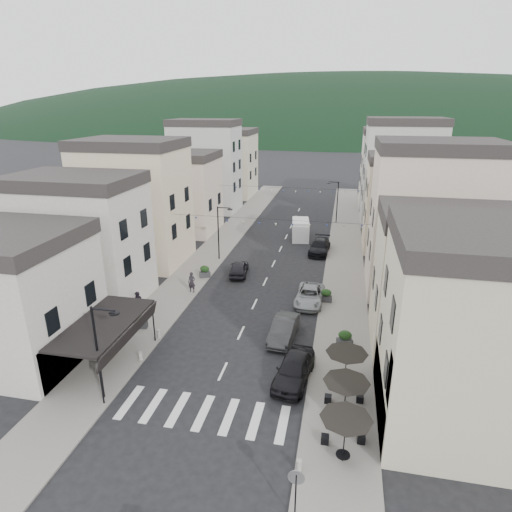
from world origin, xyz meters
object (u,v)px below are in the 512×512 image
at_px(parked_car_b, 284,329).
at_px(pedestrian_b, 138,302).
at_px(parked_car_d, 320,246).
at_px(parked_car_c, 310,295).
at_px(parked_car_e, 239,268).
at_px(pedestrian_a, 192,282).
at_px(parked_car_a, 294,369).
at_px(delivery_van, 300,229).

xyz_separation_m(parked_car_b, pedestrian_b, (-12.26, 1.56, 0.25)).
bearing_deg(parked_car_d, pedestrian_b, -123.11).
xyz_separation_m(parked_car_b, parked_car_c, (1.34, 6.33, -0.06)).
height_order(parked_car_b, parked_car_e, parked_car_b).
bearing_deg(parked_car_e, pedestrian_a, 52.11).
distance_m(parked_car_a, delivery_van, 29.98).
bearing_deg(parked_car_a, parked_car_b, 113.15).
xyz_separation_m(parked_car_d, pedestrian_a, (-10.63, -13.52, 0.31)).
xyz_separation_m(delivery_van, pedestrian_a, (-7.84, -18.79, -0.15)).
distance_m(parked_car_d, delivery_van, 5.98).
height_order(parked_car_b, parked_car_d, parked_car_d).
height_order(parked_car_a, parked_car_c, parked_car_a).
relative_size(parked_car_c, pedestrian_b, 2.82).
bearing_deg(parked_car_d, pedestrian_a, -124.40).
bearing_deg(delivery_van, parked_car_c, -88.72).
bearing_deg(parked_car_e, parked_car_a, 107.95).
height_order(parked_car_c, parked_car_d, parked_car_d).
xyz_separation_m(parked_car_a, delivery_van, (-2.79, 29.85, 0.39)).
height_order(parked_car_c, pedestrian_a, pedestrian_a).
relative_size(parked_car_c, pedestrian_a, 2.62).
distance_m(parked_car_c, parked_car_d, 13.37).
height_order(parked_car_c, parked_car_e, parked_car_e).
bearing_deg(pedestrian_a, parked_car_b, -31.27).
bearing_deg(parked_car_a, parked_car_e, 122.68).
height_order(parked_car_a, parked_car_b, parked_car_a).
distance_m(pedestrian_a, pedestrian_b, 5.48).
bearing_deg(parked_car_d, parked_car_e, -128.25).
height_order(parked_car_a, parked_car_e, parked_car_a).
bearing_deg(pedestrian_a, parked_car_d, 54.17).
xyz_separation_m(parked_car_d, parked_car_e, (-7.52, -8.35, -0.05)).
relative_size(parked_car_a, pedestrian_a, 2.55).
distance_m(parked_car_a, pedestrian_a, 15.34).
xyz_separation_m(parked_car_e, pedestrian_b, (-6.08, -9.78, 0.29)).
height_order(delivery_van, pedestrian_b, delivery_van).
relative_size(parked_car_e, pedestrian_a, 2.21).
distance_m(parked_car_b, parked_car_c, 6.47).
bearing_deg(parked_car_c, delivery_van, 100.00).
relative_size(parked_car_a, delivery_van, 0.90).
height_order(parked_car_b, parked_car_c, parked_car_b).
relative_size(parked_car_c, parked_car_e, 1.19).
height_order(parked_car_b, pedestrian_b, pedestrian_b).
distance_m(parked_car_c, parked_car_e, 9.04).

